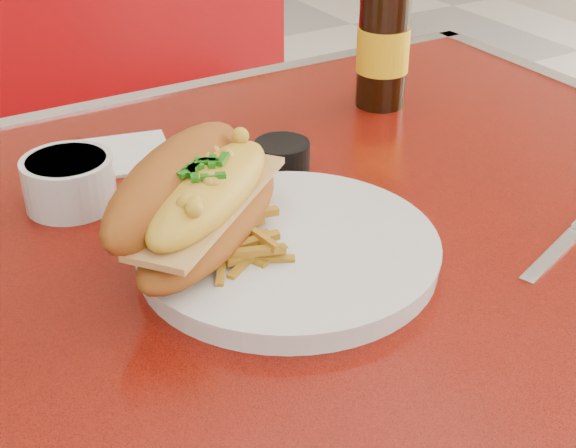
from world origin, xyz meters
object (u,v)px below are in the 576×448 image
dinner_plate (288,250)px  knife (573,233)px  gravy_ramekin (69,180)px  sauce_cup_right (282,154)px  mac_hoagie (198,199)px  diner_table (257,352)px  fork (256,203)px  beer_bottle (384,30)px  booth_bench_far (72,256)px

dinner_plate → knife: dinner_plate is taller
gravy_ramekin → sauce_cup_right: 0.24m
knife → mac_hoagie: bearing=136.1°
diner_table → dinner_plate: size_ratio=3.26×
dinner_plate → fork: (0.01, 0.08, 0.01)m
mac_hoagie → beer_bottle: bearing=-7.0°
dinner_plate → beer_bottle: size_ratio=1.37×
diner_table → gravy_ramekin: 0.28m
booth_bench_far → fork: (0.01, -0.80, 0.50)m
fork → sauce_cup_right: size_ratio=2.19×
fork → beer_bottle: (0.30, 0.19, 0.08)m
booth_bench_far → mac_hoagie: booth_bench_far is taller
dinner_plate → diner_table: bearing=89.5°
booth_bench_far → sauce_cup_right: bearing=-82.5°
diner_table → booth_bench_far: booth_bench_far is taller
diner_table → knife: 0.36m
sauce_cup_right → knife: sauce_cup_right is taller
sauce_cup_right → knife: (0.17, -0.28, -0.02)m
diner_table → sauce_cup_right: sauce_cup_right is taller
mac_hoagie → sauce_cup_right: mac_hoagie is taller
fork → beer_bottle: bearing=-74.6°
dinner_plate → gravy_ramekin: 0.26m
dinner_plate → knife: 0.29m
beer_bottle → knife: (-0.04, -0.38, -0.10)m
dinner_plate → sauce_cup_right: bearing=61.3°
dinner_plate → knife: (0.27, -0.11, -0.01)m
sauce_cup_right → knife: 0.33m
mac_hoagie → beer_bottle: beer_bottle is taller
sauce_cup_right → booth_bench_far: bearing=97.5°
dinner_plate → knife: bearing=-21.7°
mac_hoagie → beer_bottle: size_ratio=0.95×
diner_table → dinner_plate: (-0.00, -0.07, 0.17)m
fork → beer_bottle: 0.36m
sauce_cup_right → beer_bottle: bearing=25.1°
mac_hoagie → knife: bearing=-62.2°
fork → gravy_ramekin: (-0.15, 0.13, 0.01)m
dinner_plate → beer_bottle: (0.31, 0.27, 0.09)m
diner_table → dinner_plate: 0.19m
diner_table → mac_hoagie: (-0.07, -0.03, 0.23)m
fork → diner_table: bearing=124.2°
booth_bench_far → gravy_ramekin: 0.85m
gravy_ramekin → beer_bottle: 0.46m
diner_table → mac_hoagie: 0.24m
gravy_ramekin → sauce_cup_right: (0.24, -0.04, -0.01)m
booth_bench_far → dinner_plate: bearing=-90.0°
beer_bottle → diner_table: bearing=-146.5°
fork → knife: fork is taller
knife → fork: bearing=124.1°
gravy_ramekin → sauce_cup_right: bearing=-9.5°
booth_bench_far → mac_hoagie: 1.00m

